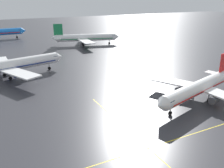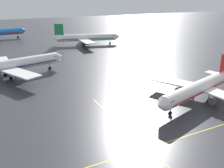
# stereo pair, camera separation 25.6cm
# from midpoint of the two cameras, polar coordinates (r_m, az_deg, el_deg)

# --- Properties ---
(airliner_second_row) EXTENTS (32.47, 27.68, 10.25)m
(airliner_second_row) POSITION_cam_midpoint_polar(r_m,az_deg,el_deg) (65.39, 18.97, -0.77)
(airliner_second_row) COLOR white
(airliner_second_row) RESTS_ON ground
(airliner_third_row) EXTENTS (36.57, 31.09, 11.47)m
(airliner_third_row) POSITION_cam_midpoint_polar(r_m,az_deg,el_deg) (86.01, -22.09, 3.93)
(airliner_third_row) COLOR white
(airliner_third_row) RESTS_ON ground
(airliner_far_left_stand) EXTENTS (35.10, 29.94, 11.09)m
(airliner_far_left_stand) POSITION_cam_midpoint_polar(r_m,az_deg,el_deg) (133.78, -6.14, 10.40)
(airliner_far_left_stand) COLOR white
(airliner_far_left_stand) RESTS_ON ground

